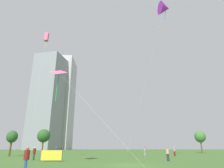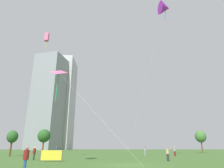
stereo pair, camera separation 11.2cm
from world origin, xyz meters
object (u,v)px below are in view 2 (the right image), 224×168
object	(u,v)px
park_tree_1	(12,137)
kite_flying_1	(47,37)
event_banner	(51,155)
kite_flying_3	(165,8)
park_tree_2	(44,136)
person_standing_2	(34,152)
person_standing_3	(168,153)
person_standing_0	(26,157)
person_standing_6	(175,150)
person_standing_4	(56,150)
park_tree_0	(201,137)
person_standing_5	(145,150)
distant_highrise_0	(59,102)
distant_highrise_1	(51,101)
kite_flying_0	(58,73)

from	to	relation	value
park_tree_1	kite_flying_1	bearing A→B (deg)	69.21
kite_flying_1	event_banner	distance (m)	37.17
kite_flying_3	park_tree_1	distance (m)	40.39
park_tree_2	person_standing_2	bearing A→B (deg)	-76.42
person_standing_3	park_tree_2	xyz separation A→B (m)	(-22.70, 23.66, 3.29)
kite_flying_3	park_tree_2	bearing A→B (deg)	147.85
person_standing_0	kite_flying_1	size ratio (longest dim) A/B	0.06
person_standing_3	kite_flying_3	world-z (taller)	kite_flying_3
park_tree_1	person_standing_6	bearing A→B (deg)	-2.30
person_standing_4	event_banner	size ratio (longest dim) A/B	0.68
person_standing_2	person_standing_4	world-z (taller)	person_standing_4
park_tree_0	park_tree_1	xyz separation A→B (m)	(-47.96, -19.89, -1.17)
person_standing_2	kite_flying_1	size ratio (longest dim) A/B	0.06
person_standing_4	person_standing_5	distance (m)	18.27
person_standing_6	kite_flying_1	size ratio (longest dim) A/B	0.06
person_standing_3	distant_highrise_0	world-z (taller)	distant_highrise_0
person_standing_0	person_standing_5	bearing A→B (deg)	123.32
park_tree_0	distant_highrise_1	distance (m)	104.54
person_standing_5	kite_flying_0	xyz separation A→B (m)	(-14.28, -19.18, 9.29)
kite_flying_1	park_tree_2	bearing A→B (deg)	67.74
park_tree_1	distant_highrise_1	distance (m)	100.99
person_standing_2	person_standing_6	world-z (taller)	person_standing_6
person_standing_2	event_banner	distance (m)	4.15
event_banner	person_standing_5	bearing A→B (deg)	47.08
park_tree_2	distant_highrise_1	distance (m)	93.17
person_standing_3	distant_highrise_1	xyz separation A→B (m)	(-45.72, 109.44, 31.43)
kite_flying_1	person_standing_0	bearing A→B (deg)	-72.07
person_standing_6	park_tree_2	distance (m)	30.37
distant_highrise_1	event_banner	size ratio (longest dim) A/B	24.30
person_standing_0	park_tree_0	world-z (taller)	park_tree_0
person_standing_0	park_tree_2	distance (m)	35.89
event_banner	distant_highrise_1	bearing A→B (deg)	105.86
person_standing_4	event_banner	world-z (taller)	person_standing_4
kite_flying_0	distant_highrise_0	distance (m)	133.79
person_standing_5	distant_highrise_1	distance (m)	108.88
person_standing_3	event_banner	bearing A→B (deg)	-163.67
park_tree_2	distant_highrise_0	size ratio (longest dim) A/B	0.08
person_standing_5	person_standing_6	world-z (taller)	person_standing_5
kite_flying_0	person_standing_3	bearing A→B (deg)	13.18
person_standing_0	kite_flying_1	xyz separation A→B (m)	(-10.23, 31.63, 29.02)
kite_flying_1	distant_highrise_1	bearing A→B (deg)	103.81
kite_flying_1	kite_flying_3	bearing A→B (deg)	-26.39
kite_flying_1	park_tree_1	size ratio (longest dim) A/B	6.43
person_standing_4	event_banner	xyz separation A→B (m)	(3.26, -16.94, -0.32)
distant_highrise_1	event_banner	distance (m)	118.29
person_standing_5	event_banner	xyz separation A→B (m)	(-14.99, -16.12, -0.35)
person_standing_0	person_standing_3	world-z (taller)	person_standing_3
kite_flying_1	kite_flying_0	bearing A→B (deg)	-67.25
kite_flying_1	person_standing_4	bearing A→B (deg)	-33.13
distant_highrise_0	park_tree_2	bearing A→B (deg)	-76.31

